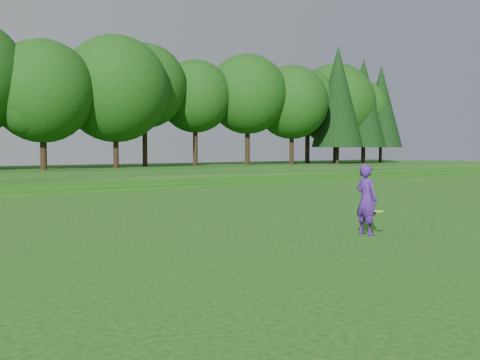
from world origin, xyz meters
TOP-DOWN VIEW (x-y plane):
  - ground at (0.00, 0.00)m, footprint 140.00×140.00m
  - woman at (4.56, 0.75)m, footprint 0.48×0.91m

SIDE VIEW (x-z plane):
  - ground at x=0.00m, z-range 0.00..0.00m
  - woman at x=4.56m, z-range 0.00..1.84m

